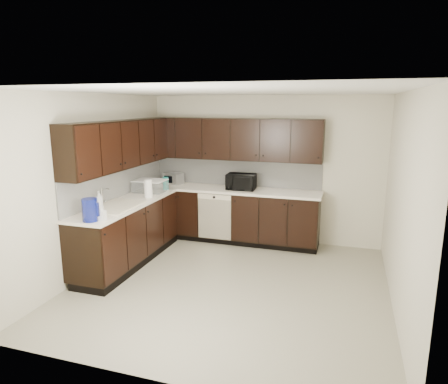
# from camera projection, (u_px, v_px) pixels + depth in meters

# --- Properties ---
(floor) EXTENTS (4.00, 4.00, 0.00)m
(floor) POSITION_uv_depth(u_px,v_px,m) (230.00, 285.00, 5.30)
(floor) COLOR #9F9A84
(floor) RESTS_ON ground
(ceiling) EXTENTS (4.00, 4.00, 0.00)m
(ceiling) POSITION_uv_depth(u_px,v_px,m) (231.00, 91.00, 4.77)
(ceiling) COLOR white
(ceiling) RESTS_ON wall_back
(wall_back) EXTENTS (4.00, 0.02, 2.50)m
(wall_back) POSITION_uv_depth(u_px,v_px,m) (264.00, 169.00, 6.90)
(wall_back) COLOR beige
(wall_back) RESTS_ON floor
(wall_left) EXTENTS (0.02, 4.00, 2.50)m
(wall_left) POSITION_uv_depth(u_px,v_px,m) (95.00, 184.00, 5.62)
(wall_left) COLOR beige
(wall_left) RESTS_ON floor
(wall_right) EXTENTS (0.02, 4.00, 2.50)m
(wall_right) POSITION_uv_depth(u_px,v_px,m) (402.00, 205.00, 4.45)
(wall_right) COLOR beige
(wall_right) RESTS_ON floor
(wall_front) EXTENTS (4.00, 0.02, 2.50)m
(wall_front) POSITION_uv_depth(u_px,v_px,m) (159.00, 245.00, 3.17)
(wall_front) COLOR beige
(wall_front) RESTS_ON floor
(lower_cabinets) EXTENTS (3.00, 2.80, 0.90)m
(lower_cabinets) POSITION_uv_depth(u_px,v_px,m) (191.00, 225.00, 6.54)
(lower_cabinets) COLOR black
(lower_cabinets) RESTS_ON floor
(countertop) EXTENTS (3.03, 2.83, 0.04)m
(countertop) POSITION_uv_depth(u_px,v_px,m) (190.00, 195.00, 6.43)
(countertop) COLOR white
(countertop) RESTS_ON lower_cabinets
(backsplash) EXTENTS (3.00, 2.80, 0.48)m
(backsplash) POSITION_uv_depth(u_px,v_px,m) (183.00, 176.00, 6.64)
(backsplash) COLOR #B7B6B2
(backsplash) RESTS_ON countertop
(upper_cabinets) EXTENTS (3.00, 2.80, 0.70)m
(upper_cabinets) POSITION_uv_depth(u_px,v_px,m) (186.00, 141.00, 6.37)
(upper_cabinets) COLOR black
(upper_cabinets) RESTS_ON wall_back
(dishwasher) EXTENTS (0.58, 0.04, 0.78)m
(dishwasher) POSITION_uv_depth(u_px,v_px,m) (215.00, 214.00, 6.70)
(dishwasher) COLOR beige
(dishwasher) RESTS_ON lower_cabinets
(sink) EXTENTS (0.54, 0.82, 0.42)m
(sink) POSITION_uv_depth(u_px,v_px,m) (116.00, 211.00, 5.60)
(sink) COLOR beige
(sink) RESTS_ON countertop
(microwave) EXTENTS (0.49, 0.34, 0.26)m
(microwave) POSITION_uv_depth(u_px,v_px,m) (241.00, 182.00, 6.72)
(microwave) COLOR black
(microwave) RESTS_ON countertop
(soap_bottle_a) EXTENTS (0.08, 0.09, 0.19)m
(soap_bottle_a) POSITION_uv_depth(u_px,v_px,m) (102.00, 213.00, 4.93)
(soap_bottle_a) COLOR gray
(soap_bottle_a) RESTS_ON countertop
(soap_bottle_b) EXTENTS (0.13, 0.13, 0.27)m
(soap_bottle_b) POSITION_uv_depth(u_px,v_px,m) (99.00, 201.00, 5.39)
(soap_bottle_b) COLOR gray
(soap_bottle_b) RESTS_ON countertop
(toaster_oven) EXTENTS (0.36, 0.30, 0.20)m
(toaster_oven) POSITION_uv_depth(u_px,v_px,m) (174.00, 178.00, 7.21)
(toaster_oven) COLOR silver
(toaster_oven) RESTS_ON countertop
(storage_bin) EXTENTS (0.50, 0.38, 0.19)m
(storage_bin) POSITION_uv_depth(u_px,v_px,m) (150.00, 186.00, 6.56)
(storage_bin) COLOR silver
(storage_bin) RESTS_ON countertop
(blue_pitcher) EXTENTS (0.20, 0.20, 0.28)m
(blue_pitcher) POSITION_uv_depth(u_px,v_px,m) (90.00, 210.00, 4.89)
(blue_pitcher) COLOR navy
(blue_pitcher) RESTS_ON countertop
(teal_tumbler) EXTENTS (0.11, 0.11, 0.21)m
(teal_tumbler) POSITION_uv_depth(u_px,v_px,m) (166.00, 183.00, 6.71)
(teal_tumbler) COLOR #0C8E87
(teal_tumbler) RESTS_ON countertop
(paper_towel_roll) EXTENTS (0.14, 0.14, 0.28)m
(paper_towel_roll) POSITION_uv_depth(u_px,v_px,m) (148.00, 189.00, 6.14)
(paper_towel_roll) COLOR white
(paper_towel_roll) RESTS_ON countertop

